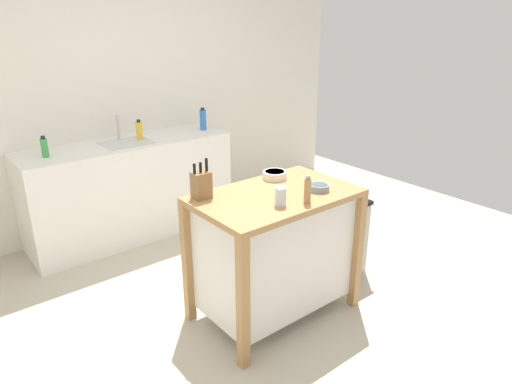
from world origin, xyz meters
The scene contains 14 objects.
ground_plane centered at (0.00, 0.00, 0.00)m, with size 6.43×6.43×0.00m, color #BCB29E.
wall_back centered at (0.00, 2.10, 1.30)m, with size 5.43×0.10×2.60m, color silver.
kitchen_island centered at (0.14, -0.06, 0.50)m, with size 1.06×0.67×0.90m.
knife_block centered at (-0.27, 0.17, 0.99)m, with size 0.11×0.09×0.25m.
bowl_stoneware_deep centered at (0.40, -0.20, 0.92)m, with size 0.13×0.13×0.04m.
bowl_ceramic_wide centered at (0.33, 0.16, 0.93)m, with size 0.17×0.17×0.05m.
drinking_cup centered at (0.03, -0.23, 0.96)m, with size 0.07×0.07×0.12m.
pepper_grinder centered at (0.19, -0.30, 0.99)m, with size 0.04×0.04×0.18m.
trash_bin centered at (0.91, 0.00, 0.32)m, with size 0.36×0.28×0.63m.
sink_counter centered at (-0.08, 1.75, 0.45)m, with size 1.89×0.60×0.90m.
sink_faucet centered at (-0.08, 1.89, 1.01)m, with size 0.02×0.02×0.22m.
bottle_spray_cleaner centered at (0.07, 1.76, 0.99)m, with size 0.06×0.06×0.19m.
bottle_dish_soap centered at (0.74, 1.72, 1.01)m, with size 0.06×0.06×0.22m.
bottle_hand_soap centered at (-0.77, 1.72, 0.98)m, with size 0.05×0.05×0.18m.
Camera 1 is at (-1.70, -2.14, 1.98)m, focal length 32.29 mm.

